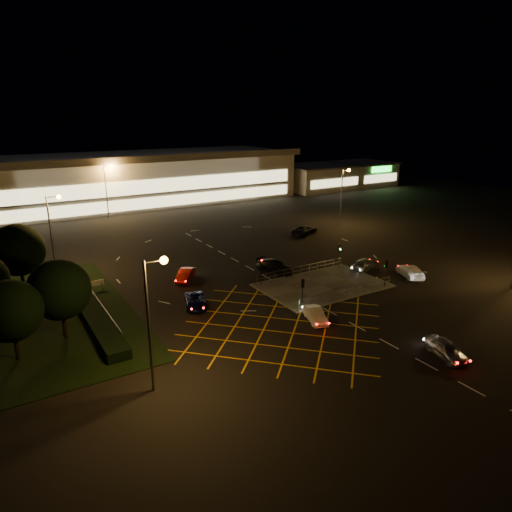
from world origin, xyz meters
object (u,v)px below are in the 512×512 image
car_near_silver (446,349)px  car_far_dkgrey (275,266)px  signal_se (386,268)px  signal_ne (340,250)px  car_east_grey (305,230)px  car_right_silver (365,264)px  car_circ_red (186,275)px  signal_nw (261,266)px  signal_sw (303,287)px  car_approach_white (410,271)px  car_left_blue (195,301)px  car_queue_white (315,315)px

car_near_silver → car_far_dkgrey: car_far_dkgrey is taller
signal_se → signal_ne: same height
car_east_grey → car_right_silver: bearing=142.0°
car_right_silver → car_circ_red: size_ratio=1.08×
signal_nw → car_right_silver: signal_nw is taller
signal_nw → car_right_silver: 14.65m
signal_sw → car_near_silver: signal_sw is taller
car_approach_white → signal_se: bearing=33.4°
car_left_blue → car_near_silver: bearing=-38.0°
signal_se → car_left_blue: (-21.16, 6.23, -1.74)m
signal_ne → car_queue_white: bearing=-139.0°
signal_nw → car_queue_white: 11.15m
signal_se → car_east_grey: bearing=-105.3°
signal_nw → car_far_dkgrey: bearing=37.1°
car_near_silver → car_circ_red: size_ratio=1.00×
signal_ne → car_left_blue: (-21.16, -1.75, -1.74)m
signal_ne → car_approach_white: 9.00m
car_near_silver → car_left_blue: (-13.46, 20.26, -0.09)m
car_far_dkgrey → signal_nw: bearing=-163.6°
car_near_silver → car_circ_red: car_near_silver is taller
signal_ne → car_circ_red: (-18.94, 6.10, -1.68)m
car_east_grey → car_circ_red: bearing=86.3°
signal_ne → car_circ_red: signal_ne is taller
signal_sw → car_east_grey: bearing=-127.7°
car_queue_white → car_east_grey: bearing=73.7°
signal_ne → car_queue_white: signal_ne is taller
signal_se → car_east_grey: size_ratio=0.58×
signal_se → car_near_silver: size_ratio=0.75×
signal_sw → signal_nw: same height
car_near_silver → car_far_dkgrey: 25.02m
signal_nw → signal_ne: size_ratio=1.00×
car_circ_red → car_approach_white: (24.25, -13.18, 0.03)m
car_far_dkgrey → car_circ_red: (-10.91, 3.09, -0.06)m
signal_nw → car_left_blue: (-9.16, -1.75, -1.74)m
signal_ne → car_approach_white: (5.31, -7.08, -1.64)m
signal_sw → car_near_silver: size_ratio=0.75×
signal_ne → car_approach_white: size_ratio=0.63×
signal_se → signal_nw: 14.41m
car_near_silver → car_east_grey: car_east_grey is taller
signal_se → signal_ne: bearing=-90.0°
signal_sw → signal_se: 12.00m
signal_sw → car_approach_white: (17.31, 0.91, -1.64)m
car_queue_white → car_left_blue: (-8.49, 9.24, -0.02)m
signal_se → car_right_silver: (2.37, 5.67, -1.60)m
signal_sw → signal_ne: bearing=-146.4°
car_near_silver → car_left_blue: size_ratio=0.94×
signal_ne → signal_sw: bearing=-146.4°
car_left_blue → car_far_dkgrey: 13.97m
signal_sw → car_circ_red: signal_sw is taller
signal_sw → signal_ne: same height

